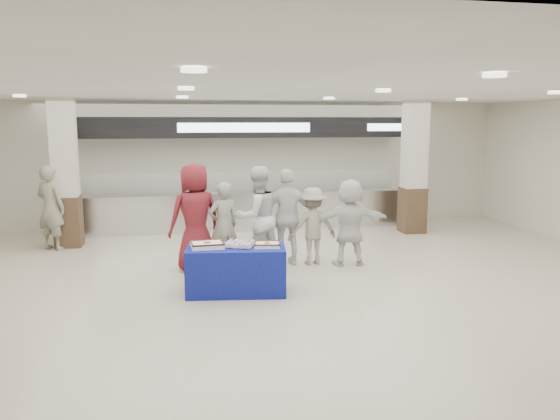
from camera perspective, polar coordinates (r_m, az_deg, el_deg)
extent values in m
plane|color=beige|center=(8.74, 0.79, -8.80)|extent=(14.00, 14.00, 0.00)
cube|color=silver|center=(13.82, -3.78, -0.13)|extent=(8.00, 0.80, 0.90)
cube|color=silver|center=(13.75, -3.80, 1.80)|extent=(8.00, 0.85, 0.04)
cube|color=white|center=(13.42, -3.66, 3.03)|extent=(7.60, 0.02, 0.50)
cube|color=black|center=(13.63, -3.88, 8.61)|extent=(8.40, 0.70, 0.50)
cube|color=silver|center=(13.28, -3.68, 8.59)|extent=(3.20, 0.03, 0.22)
cube|color=silver|center=(14.27, 11.80, 8.47)|extent=(1.40, 0.03, 0.18)
cube|color=#3C291B|center=(12.72, -21.24, -1.12)|extent=(0.55, 0.55, 1.10)
cube|color=beige|center=(12.55, -21.67, 6.09)|extent=(0.50, 0.50, 2.10)
cube|color=#3C291B|center=(13.75, 13.64, 0.00)|extent=(0.55, 0.55, 1.10)
cube|color=beige|center=(13.59, 13.90, 6.67)|extent=(0.50, 0.50, 2.10)
cube|color=navy|center=(8.74, -4.60, -6.24)|extent=(1.64, 0.98, 0.75)
cube|color=white|center=(8.63, -7.61, -3.67)|extent=(0.52, 0.42, 0.08)
cube|color=#452613|center=(8.62, -7.61, -3.34)|extent=(0.52, 0.42, 0.02)
cylinder|color=#A61D17|center=(8.62, -7.61, -3.39)|extent=(0.12, 0.12, 0.01)
cube|color=white|center=(8.60, -1.34, -3.68)|extent=(0.45, 0.38, 0.06)
cube|color=#452613|center=(8.59, -1.34, -3.40)|extent=(0.45, 0.38, 0.02)
cylinder|color=#A61D17|center=(8.59, -1.34, -3.45)|extent=(0.10, 0.10, 0.01)
cube|color=#ACACB1|center=(8.67, -4.31, -3.76)|extent=(0.55, 0.49, 0.02)
imported|color=maroon|center=(10.06, -8.87, -0.69)|extent=(1.12, 0.91, 1.97)
imported|color=gray|center=(10.07, -5.94, -1.65)|extent=(0.69, 0.57, 1.62)
imported|color=silver|center=(10.15, -2.41, -0.73)|extent=(1.12, 1.01, 1.89)
imported|color=silver|center=(10.29, 0.82, -0.75)|extent=(1.08, 0.47, 1.83)
imported|color=gray|center=(10.40, 3.40, -1.67)|extent=(0.99, 0.62, 1.47)
imported|color=white|center=(10.37, 7.27, -1.27)|extent=(1.56, 0.60, 1.65)
imported|color=gray|center=(12.47, -22.85, 0.22)|extent=(0.79, 0.70, 1.80)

